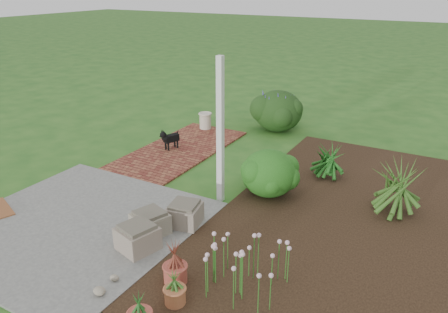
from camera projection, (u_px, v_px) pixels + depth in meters
The scene contains 17 objects.
ground at pixel (203, 199), 7.67m from camera, with size 80.00×80.00×0.00m, color #245A1C.
concrete_patio at pixel (76, 224), 6.82m from camera, with size 3.50×3.50×0.04m, color #5F5F5D.
brick_path at pixel (180, 149), 9.85m from camera, with size 1.60×3.50×0.04m, color maroon.
garden_bed at pixel (353, 221), 6.93m from camera, with size 4.00×7.00×0.03m, color black.
veranda_post at pixel (220, 133), 7.15m from camera, with size 0.10×0.10×2.50m, color white.
stone_trough_near at pixel (138, 238), 6.12m from camera, with size 0.49×0.49×0.33m, color #7E6D5E.
stone_trough_mid at pixel (150, 224), 6.51m from camera, with size 0.47×0.47×0.31m, color #766B5C.
stone_trough_far at pixel (185, 215), 6.75m from camera, with size 0.47×0.47×0.32m, color gray.
black_dog at pixel (170, 138), 9.73m from camera, with size 0.27×0.50×0.44m.
cream_ceramic_urn at pixel (205, 121), 11.13m from camera, with size 0.30×0.30×0.40m, color beige.
evergreen_shrub at pixel (269, 172), 7.65m from camera, with size 0.98×0.98×0.83m, color #183D0F.
agapanthus_clump_back at pixel (397, 183), 7.01m from camera, with size 1.15×1.15×1.03m, color #174110, non-canonical shape.
agapanthus_clump_front at pixel (328, 157), 8.35m from camera, with size 0.88×0.88×0.78m, color #0E430C, non-canonical shape.
pink_flower_patch at pixel (241, 267), 5.26m from camera, with size 1.04×1.04×0.66m, color #113D0F, non-canonical shape.
terracotta_pot_bronze at pixel (175, 274), 5.47m from camera, with size 0.30×0.30×0.24m, color #A24536.
terracotta_pot_small_left at pixel (175, 296), 5.12m from camera, with size 0.25×0.25×0.21m, color #B0633B.
purple_flowering_bush at pixel (278, 110), 11.04m from camera, with size 1.23×1.23×1.05m, color black.
Camera 1 is at (3.68, -5.77, 3.57)m, focal length 35.00 mm.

